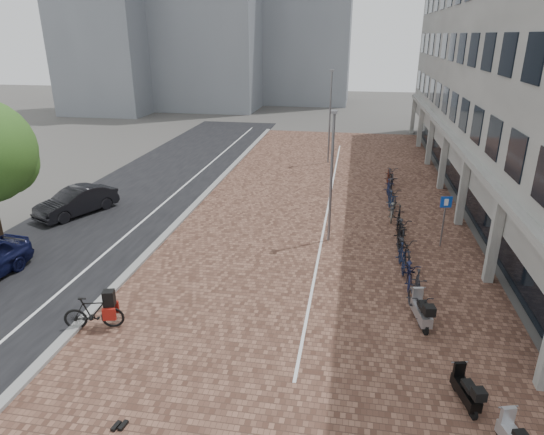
{
  "coord_description": "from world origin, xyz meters",
  "views": [
    {
      "loc": [
        3.41,
        -13.35,
        8.91
      ],
      "look_at": [
        0.0,
        6.0,
        1.3
      ],
      "focal_mm": 31.24,
      "sensor_mm": 36.0,
      "label": 1
    }
  ],
  "objects_px": {
    "scooter_mid": "(466,389)",
    "parking_sign": "(445,214)",
    "car_dark": "(76,201)",
    "hero_bike": "(93,312)",
    "scooter_front": "(422,310)"
  },
  "relations": [
    {
      "from": "car_dark",
      "to": "parking_sign",
      "type": "bearing_deg",
      "value": 21.26
    },
    {
      "from": "car_dark",
      "to": "scooter_front",
      "type": "relative_size",
      "value": 2.72
    },
    {
      "from": "car_dark",
      "to": "scooter_mid",
      "type": "xyz_separation_m",
      "value": [
        17.43,
        -11.02,
        -0.23
      ]
    },
    {
      "from": "scooter_mid",
      "to": "parking_sign",
      "type": "xyz_separation_m",
      "value": [
        0.89,
        10.03,
        1.12
      ]
    },
    {
      "from": "car_dark",
      "to": "scooter_mid",
      "type": "distance_m",
      "value": 20.63
    },
    {
      "from": "car_dark",
      "to": "scooter_mid",
      "type": "relative_size",
      "value": 3.11
    },
    {
      "from": "car_dark",
      "to": "hero_bike",
      "type": "relative_size",
      "value": 2.17
    },
    {
      "from": "car_dark",
      "to": "parking_sign",
      "type": "distance_m",
      "value": 18.37
    },
    {
      "from": "parking_sign",
      "to": "car_dark",
      "type": "bearing_deg",
      "value": 166.56
    },
    {
      "from": "hero_bike",
      "to": "parking_sign",
      "type": "xyz_separation_m",
      "value": [
        12.0,
        8.53,
        1.0
      ]
    },
    {
      "from": "scooter_front",
      "to": "scooter_mid",
      "type": "xyz_separation_m",
      "value": [
        0.7,
        -3.54,
        -0.07
      ]
    },
    {
      "from": "hero_bike",
      "to": "scooter_mid",
      "type": "distance_m",
      "value": 11.21
    },
    {
      "from": "scooter_mid",
      "to": "car_dark",
      "type": "bearing_deg",
      "value": 133.73
    },
    {
      "from": "car_dark",
      "to": "parking_sign",
      "type": "xyz_separation_m",
      "value": [
        18.32,
        -1.0,
        0.88
      ]
    },
    {
      "from": "scooter_front",
      "to": "scooter_mid",
      "type": "height_order",
      "value": "scooter_front"
    }
  ]
}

